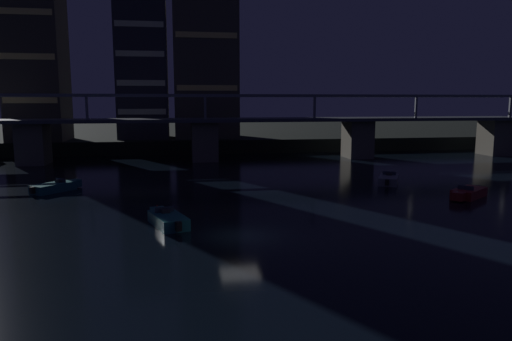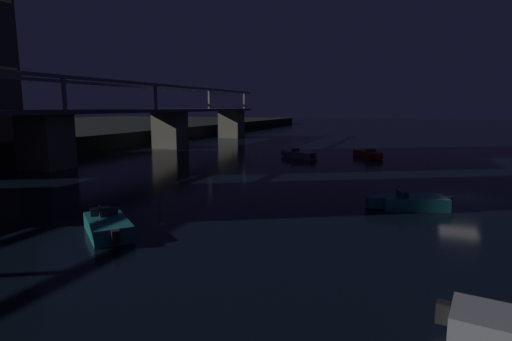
# 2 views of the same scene
# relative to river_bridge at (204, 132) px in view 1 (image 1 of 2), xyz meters

# --- Properties ---
(ground_plane) EXTENTS (400.00, 400.00, 0.00)m
(ground_plane) POSITION_rel_river_bridge_xyz_m (-0.00, -38.38, -4.13)
(ground_plane) COLOR black
(far_riverbank) EXTENTS (240.00, 80.00, 2.20)m
(far_riverbank) POSITION_rel_river_bridge_xyz_m (-0.00, 48.01, -3.03)
(far_riverbank) COLOR black
(far_riverbank) RESTS_ON ground
(river_bridge) EXTENTS (97.71, 6.40, 9.38)m
(river_bridge) POSITION_rel_river_bridge_xyz_m (0.00, 0.00, 0.00)
(river_bridge) COLOR #605B51
(river_bridge) RESTS_ON ground
(tower_west_low) EXTENTS (8.38, 8.64, 32.50)m
(tower_west_low) POSITION_rel_river_bridge_xyz_m (-25.33, 12.58, 14.17)
(tower_west_low) COLOR #38332D
(tower_west_low) RESTS_ON far_riverbank
(tower_west_tall) EXTENTS (8.17, 8.25, 23.36)m
(tower_west_tall) POSITION_rel_river_bridge_xyz_m (-9.31, 14.99, 9.60)
(tower_west_tall) COLOR #282833
(tower_west_tall) RESTS_ON far_riverbank
(tower_central) EXTENTS (10.67, 9.40, 42.40)m
(tower_central) POSITION_rel_river_bridge_xyz_m (1.19, 15.33, 19.12)
(tower_central) COLOR #423D38
(tower_central) RESTS_ON far_riverbank
(speedboat_near_left) EXTENTS (2.95, 5.14, 1.16)m
(speedboat_near_left) POSITION_rel_river_bridge_xyz_m (-4.56, -35.02, -3.72)
(speedboat_near_left) COLOR #196066
(speedboat_near_left) RESTS_ON ground
(speedboat_near_right) EXTENTS (4.71, 3.95, 1.16)m
(speedboat_near_right) POSITION_rel_river_bridge_xyz_m (21.36, -29.96, -3.72)
(speedboat_near_right) COLOR maroon
(speedboat_near_right) RESTS_ON ground
(speedboat_mid_left) EXTENTS (3.55, 4.88, 1.16)m
(speedboat_mid_left) POSITION_rel_river_bridge_xyz_m (17.69, -21.96, -3.72)
(speedboat_mid_left) COLOR gray
(speedboat_mid_left) RESTS_ON ground
(speedboat_mid_center) EXTENTS (4.16, 4.58, 1.16)m
(speedboat_mid_center) POSITION_rel_river_bridge_xyz_m (-15.23, -20.86, -3.72)
(speedboat_mid_center) COLOR #196066
(speedboat_mid_center) RESTS_ON ground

